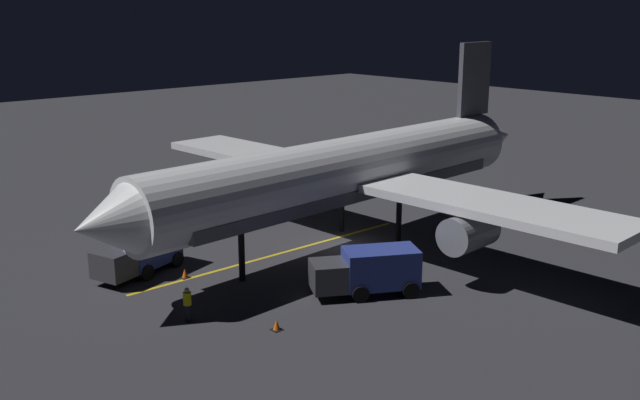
# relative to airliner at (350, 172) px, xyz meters

# --- Properties ---
(ground_plane) EXTENTS (180.00, 180.00, 0.20)m
(ground_plane) POSITION_rel_airliner_xyz_m (-0.02, 0.60, -4.92)
(ground_plane) COLOR #2E2E33
(apron_guide_stripe) EXTENTS (0.65, 20.29, 0.01)m
(apron_guide_stripe) POSITION_rel_airliner_xyz_m (1.80, 4.60, -4.82)
(apron_guide_stripe) COLOR gold
(apron_guide_stripe) RESTS_ON ground_plane
(airliner) EXTENTS (35.69, 37.35, 12.43)m
(airliner) POSITION_rel_airliner_xyz_m (0.00, 0.00, 0.00)
(airliner) COLOR white
(airliner) RESTS_ON ground_plane
(baggage_truck) EXTENTS (3.63, 5.78, 2.56)m
(baggage_truck) POSITION_rel_airliner_xyz_m (4.49, 12.39, -3.54)
(baggage_truck) COLOR navy
(baggage_truck) RESTS_ON ground_plane
(catering_truck) EXTENTS (4.70, 5.95, 2.49)m
(catering_truck) POSITION_rel_airliner_xyz_m (-6.57, 5.00, -3.56)
(catering_truck) COLOR navy
(catering_truck) RESTS_ON ground_plane
(ground_crew_worker) EXTENTS (0.40, 0.40, 1.74)m
(ground_crew_worker) POSITION_rel_airliner_xyz_m (-2.97, 14.06, -3.93)
(ground_crew_worker) COLOR black
(ground_crew_worker) RESTS_ON ground_plane
(traffic_cone_near_left) EXTENTS (0.50, 0.50, 0.55)m
(traffic_cone_near_left) POSITION_rel_airliner_xyz_m (2.17, 11.00, -4.57)
(traffic_cone_near_left) COLOR #EA590F
(traffic_cone_near_left) RESTS_ON ground_plane
(traffic_cone_near_right) EXTENTS (0.50, 0.50, 0.55)m
(traffic_cone_near_right) POSITION_rel_airliner_xyz_m (-5.43, 4.77, -4.57)
(traffic_cone_near_right) COLOR #EA590F
(traffic_cone_near_right) RESTS_ON ground_plane
(traffic_cone_under_wing) EXTENTS (0.50, 0.50, 0.55)m
(traffic_cone_under_wing) POSITION_rel_airliner_xyz_m (-6.70, 11.52, -4.57)
(traffic_cone_under_wing) COLOR #EA590F
(traffic_cone_under_wing) RESTS_ON ground_plane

